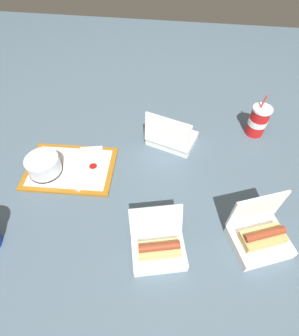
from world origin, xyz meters
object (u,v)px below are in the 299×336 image
object	(u,v)px
food_tray	(70,169)
cake_container	(44,165)
clamshell_sandwich_center	(172,135)
soda_cup_back	(258,121)
plastic_fork	(70,185)
ketchup_cup	(93,168)
clamshell_hotdog_right	(260,237)
clamshell_hotdog_back	(159,249)

from	to	relation	value
food_tray	cake_container	size ratio (longest dim) A/B	2.78
clamshell_sandwich_center	soda_cup_back	distance (m)	0.41
food_tray	soda_cup_back	distance (m)	0.88
clamshell_sandwich_center	soda_cup_back	bearing A→B (deg)	-162.61
plastic_fork	soda_cup_back	distance (m)	0.89
cake_container	clamshell_sandwich_center	world-z (taller)	clamshell_sandwich_center
food_tray	ketchup_cup	bearing A→B (deg)	-178.89
plastic_fork	clamshell_hotdog_right	distance (m)	0.73
cake_container	plastic_fork	bearing A→B (deg)	153.52
clamshell_hotdog_right	clamshell_hotdog_back	size ratio (longest dim) A/B	1.11
plastic_fork	soda_cup_back	world-z (taller)	soda_cup_back
cake_container	plastic_fork	world-z (taller)	cake_container
food_tray	plastic_fork	size ratio (longest dim) A/B	3.49
cake_container	ketchup_cup	distance (m)	0.20
plastic_fork	clamshell_sandwich_center	bearing A→B (deg)	-119.64
food_tray	plastic_fork	world-z (taller)	plastic_fork
food_tray	ketchup_cup	xyz separation A→B (m)	(-0.10, -0.00, 0.02)
cake_container	plastic_fork	xyz separation A→B (m)	(-0.12, 0.06, -0.03)
food_tray	soda_cup_back	bearing A→B (deg)	-156.62
plastic_fork	soda_cup_back	xyz separation A→B (m)	(-0.77, -0.44, 0.06)
clamshell_hotdog_back	ketchup_cup	bearing A→B (deg)	-45.30
clamshell_hotdog_right	soda_cup_back	bearing A→B (deg)	-95.46
plastic_fork	clamshell_hotdog_back	distance (m)	0.45
clamshell_hotdog_back	cake_container	bearing A→B (deg)	-29.24
soda_cup_back	clamshell_sandwich_center	bearing A→B (deg)	17.39
plastic_fork	clamshell_hotdog_right	size ratio (longest dim) A/B	0.48
ketchup_cup	plastic_fork	world-z (taller)	ketchup_cup
cake_container	soda_cup_back	world-z (taller)	soda_cup_back
clamshell_hotdog_back	soda_cup_back	xyz separation A→B (m)	(-0.39, -0.66, 0.03)
food_tray	clamshell_hotdog_right	bearing A→B (deg)	163.35
clamshell_hotdog_right	clamshell_sandwich_center	xyz separation A→B (m)	(0.33, -0.45, 0.00)
plastic_fork	soda_cup_back	bearing A→B (deg)	-129.46
ketchup_cup	plastic_fork	distance (m)	0.12
cake_container	clamshell_hotdog_back	bearing A→B (deg)	150.76
cake_container	clamshell_hotdog_back	world-z (taller)	clamshell_hotdog_back
clamshell_sandwich_center	cake_container	bearing A→B (deg)	26.45
food_tray	clamshell_hotdog_back	xyz separation A→B (m)	(-0.41, 0.31, 0.03)
plastic_fork	clamshell_hotdog_right	xyz separation A→B (m)	(-0.72, 0.14, 0.03)
cake_container	clamshell_hotdog_back	size ratio (longest dim) A/B	0.66
plastic_fork	food_tray	bearing A→B (deg)	-50.51
cake_container	clamshell_hotdog_right	world-z (taller)	clamshell_hotdog_right
food_tray	clamshell_hotdog_back	bearing A→B (deg)	143.08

